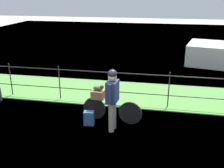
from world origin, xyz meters
TOP-DOWN VIEW (x-y plane):
  - ground_plane at (0.00, 0.00)m, footprint 60.00×60.00m
  - grass_strip at (0.00, 2.86)m, footprint 27.00×2.40m
  - harbor_water at (0.00, 9.51)m, footprint 30.00×30.00m
  - iron_fence at (0.00, 1.97)m, footprint 18.04×0.04m
  - bicycle_main at (0.22, 0.74)m, footprint 1.71×0.26m
  - wooden_crate at (-0.17, 0.78)m, footprint 0.38×0.33m
  - terrier_dog at (-0.15, 0.78)m, footprint 0.32×0.17m
  - cyclist_person at (0.33, 0.27)m, footprint 0.30×0.54m
  - backpack_on_paving at (-0.35, 0.42)m, footprint 0.30×0.21m

SIDE VIEW (x-z plane):
  - ground_plane at x=0.00m, z-range 0.00..0.00m
  - harbor_water at x=0.00m, z-range 0.00..0.00m
  - grass_strip at x=0.00m, z-range 0.00..0.03m
  - backpack_on_paving at x=-0.35m, z-range 0.00..0.40m
  - bicycle_main at x=0.22m, z-range 0.02..0.68m
  - iron_fence at x=0.00m, z-range 0.09..1.27m
  - wooden_crate at x=-0.17m, z-range 0.66..0.89m
  - terrier_dog at x=-0.15m, z-range 0.88..1.06m
  - cyclist_person at x=0.33m, z-range 0.16..1.84m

